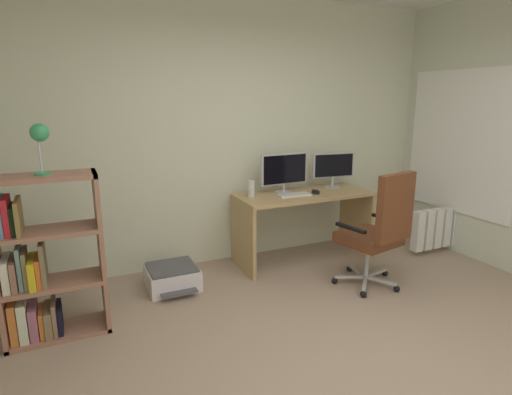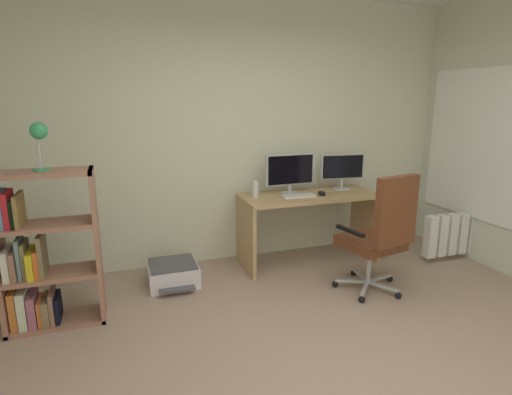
{
  "view_description": "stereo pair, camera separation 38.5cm",
  "coord_description": "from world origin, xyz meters",
  "px_view_note": "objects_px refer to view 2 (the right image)",
  "views": [
    {
      "loc": [
        -1.56,
        -1.82,
        1.75
      ],
      "look_at": [
        0.01,
        1.58,
        0.85
      ],
      "focal_mm": 29.08,
      "sensor_mm": 36.0,
      "label": 1
    },
    {
      "loc": [
        -1.2,
        -1.97,
        1.75
      ],
      "look_at": [
        0.01,
        1.58,
        0.85
      ],
      "focal_mm": 29.08,
      "sensor_mm": 36.0,
      "label": 2
    }
  ],
  "objects_px": {
    "monitor_secondary": "(342,168)",
    "desk_lamp": "(39,135)",
    "office_chair": "(380,232)",
    "radiator": "(461,233)",
    "monitor_main": "(290,171)",
    "desktop_speaker": "(255,189)",
    "desk": "(309,213)",
    "bookshelf": "(39,259)",
    "computer_mouse": "(322,193)",
    "keyboard": "(299,196)",
    "printer": "(173,273)"
  },
  "relations": [
    {
      "from": "printer",
      "to": "keyboard",
      "type": "bearing_deg",
      "value": 0.91
    },
    {
      "from": "computer_mouse",
      "to": "monitor_main",
      "type": "bearing_deg",
      "value": 164.18
    },
    {
      "from": "bookshelf",
      "to": "printer",
      "type": "relative_size",
      "value": 2.37
    },
    {
      "from": "keyboard",
      "to": "printer",
      "type": "xyz_separation_m",
      "value": [
        -1.32,
        -0.02,
        -0.66
      ]
    },
    {
      "from": "monitor_secondary",
      "to": "bookshelf",
      "type": "relative_size",
      "value": 0.41
    },
    {
      "from": "monitor_secondary",
      "to": "desk_lamp",
      "type": "relative_size",
      "value": 1.41
    },
    {
      "from": "office_chair",
      "to": "radiator",
      "type": "bearing_deg",
      "value": 18.06
    },
    {
      "from": "desk_lamp",
      "to": "monitor_main",
      "type": "bearing_deg",
      "value": 15.53
    },
    {
      "from": "monitor_main",
      "to": "monitor_secondary",
      "type": "relative_size",
      "value": 1.1
    },
    {
      "from": "monitor_main",
      "to": "radiator",
      "type": "relative_size",
      "value": 0.58
    },
    {
      "from": "office_chair",
      "to": "bookshelf",
      "type": "bearing_deg",
      "value": 172.17
    },
    {
      "from": "monitor_main",
      "to": "printer",
      "type": "height_order",
      "value": "monitor_main"
    },
    {
      "from": "monitor_main",
      "to": "desk_lamp",
      "type": "height_order",
      "value": "desk_lamp"
    },
    {
      "from": "desk_lamp",
      "to": "bookshelf",
      "type": "bearing_deg",
      "value": -179.8
    },
    {
      "from": "monitor_main",
      "to": "office_chair",
      "type": "distance_m",
      "value": 1.18
    },
    {
      "from": "computer_mouse",
      "to": "bookshelf",
      "type": "bearing_deg",
      "value": -153.57
    },
    {
      "from": "office_chair",
      "to": "monitor_secondary",
      "type": "bearing_deg",
      "value": 79.86
    },
    {
      "from": "desktop_speaker",
      "to": "printer",
      "type": "xyz_separation_m",
      "value": [
        -0.89,
        -0.15,
        -0.74
      ]
    },
    {
      "from": "monitor_main",
      "to": "desktop_speaker",
      "type": "height_order",
      "value": "monitor_main"
    },
    {
      "from": "bookshelf",
      "to": "monitor_secondary",
      "type": "bearing_deg",
      "value": 11.86
    },
    {
      "from": "desk",
      "to": "desk_lamp",
      "type": "bearing_deg",
      "value": -168.13
    },
    {
      "from": "monitor_secondary",
      "to": "desk",
      "type": "bearing_deg",
      "value": -165.7
    },
    {
      "from": "monitor_secondary",
      "to": "desktop_speaker",
      "type": "relative_size",
      "value": 2.93
    },
    {
      "from": "office_chair",
      "to": "radiator",
      "type": "height_order",
      "value": "office_chair"
    },
    {
      "from": "keyboard",
      "to": "computer_mouse",
      "type": "relative_size",
      "value": 3.4
    },
    {
      "from": "monitor_main",
      "to": "radiator",
      "type": "height_order",
      "value": "monitor_main"
    },
    {
      "from": "desktop_speaker",
      "to": "office_chair",
      "type": "xyz_separation_m",
      "value": [
        0.85,
        -0.96,
        -0.26
      ]
    },
    {
      "from": "computer_mouse",
      "to": "radiator",
      "type": "bearing_deg",
      "value": 3.65
    },
    {
      "from": "keyboard",
      "to": "desktop_speaker",
      "type": "distance_m",
      "value": 0.46
    },
    {
      "from": "monitor_secondary",
      "to": "radiator",
      "type": "distance_m",
      "value": 1.51
    },
    {
      "from": "desk_lamp",
      "to": "printer",
      "type": "distance_m",
      "value": 1.73
    },
    {
      "from": "desktop_speaker",
      "to": "office_chair",
      "type": "relative_size",
      "value": 0.15
    },
    {
      "from": "bookshelf",
      "to": "radiator",
      "type": "distance_m",
      "value": 4.19
    },
    {
      "from": "bookshelf",
      "to": "desk_lamp",
      "type": "xyz_separation_m",
      "value": [
        0.1,
        0.0,
        0.94
      ]
    },
    {
      "from": "desk",
      "to": "monitor_main",
      "type": "height_order",
      "value": "monitor_main"
    },
    {
      "from": "printer",
      "to": "radiator",
      "type": "distance_m",
      "value": 3.16
    },
    {
      "from": "bookshelf",
      "to": "printer",
      "type": "xyz_separation_m",
      "value": [
        1.05,
        0.42,
        -0.44
      ]
    },
    {
      "from": "computer_mouse",
      "to": "desk",
      "type": "bearing_deg",
      "value": 162.77
    },
    {
      "from": "desk",
      "to": "office_chair",
      "type": "relative_size",
      "value": 1.3
    },
    {
      "from": "office_chair",
      "to": "bookshelf",
      "type": "relative_size",
      "value": 0.91
    },
    {
      "from": "keyboard",
      "to": "radiator",
      "type": "distance_m",
      "value": 1.92
    },
    {
      "from": "monitor_secondary",
      "to": "desktop_speaker",
      "type": "bearing_deg",
      "value": -177.35
    },
    {
      "from": "desktop_speaker",
      "to": "keyboard",
      "type": "bearing_deg",
      "value": -17.22
    },
    {
      "from": "computer_mouse",
      "to": "bookshelf",
      "type": "xyz_separation_m",
      "value": [
        -2.63,
        -0.44,
        -0.23
      ]
    },
    {
      "from": "keyboard",
      "to": "bookshelf",
      "type": "distance_m",
      "value": 2.42
    },
    {
      "from": "bookshelf",
      "to": "desk_lamp",
      "type": "relative_size",
      "value": 3.48
    },
    {
      "from": "monitor_main",
      "to": "desktop_speaker",
      "type": "xyz_separation_m",
      "value": [
        -0.4,
        -0.05,
        -0.16
      ]
    },
    {
      "from": "keyboard",
      "to": "computer_mouse",
      "type": "height_order",
      "value": "computer_mouse"
    },
    {
      "from": "keyboard",
      "to": "monitor_main",
      "type": "bearing_deg",
      "value": 100.38
    },
    {
      "from": "desk",
      "to": "desk_lamp",
      "type": "distance_m",
      "value": 2.65
    }
  ]
}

